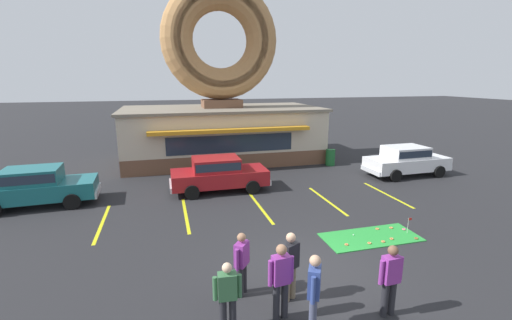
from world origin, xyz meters
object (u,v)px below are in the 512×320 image
pedestrian_clipboard_woman (242,261)px  pedestrian_beanie_man (290,263)px  pedestrian_hooded_kid (314,290)px  pedestrian_blue_sweater_man (228,294)px  pedestrian_leather_jacket_man (281,278)px  putting_flag_pin (409,222)px  trash_bin (330,157)px  golf_ball (353,235)px  car_teal (36,185)px  car_white (406,160)px  pedestrian_crossing_woman (390,277)px  car_red (218,173)px

pedestrian_clipboard_woman → pedestrian_beanie_man: size_ratio=0.94×
pedestrian_hooded_kid → pedestrian_clipboard_woman: bearing=124.5°
pedestrian_blue_sweater_man → pedestrian_beanie_man: pedestrian_beanie_man is taller
pedestrian_blue_sweater_man → pedestrian_leather_jacket_man: 1.19m
putting_flag_pin → trash_bin: (1.85, 9.31, 0.06)m
golf_ball → pedestrian_beanie_man: 4.24m
pedestrian_blue_sweater_man → pedestrian_beanie_man: bearing=22.0°
car_teal → car_white: size_ratio=1.01×
golf_ball → pedestrian_beanie_man: bearing=-141.5°
car_teal → trash_bin: (14.84, 3.03, -0.37)m
trash_bin → car_white: bearing=-46.7°
trash_bin → pedestrian_clipboard_woman: bearing=-125.9°
car_teal → pedestrian_clipboard_woman: (6.80, -8.06, 0.02)m
pedestrian_leather_jacket_man → pedestrian_beanie_man: size_ratio=1.03×
putting_flag_pin → pedestrian_blue_sweater_man: (-6.75, -2.91, 0.42)m
golf_ball → pedestrian_clipboard_woman: size_ratio=0.03×
putting_flag_pin → trash_bin: size_ratio=0.56×
trash_bin → pedestrian_crossing_woman: bearing=-111.9°
pedestrian_hooded_kid → pedestrian_leather_jacket_man: (-0.50, 0.58, 0.01)m
golf_ball → pedestrian_hooded_kid: bearing=-130.4°
pedestrian_blue_sweater_man → pedestrian_leather_jacket_man: pedestrian_leather_jacket_man is taller
putting_flag_pin → pedestrian_beanie_man: (-5.14, -2.26, 0.51)m
car_red → pedestrian_beanie_man: (0.33, -8.51, 0.08)m
putting_flag_pin → car_teal: (-12.99, 6.28, 0.43)m
car_red → trash_bin: car_red is taller
pedestrian_crossing_woman → car_white: bearing=50.2°
pedestrian_leather_jacket_man → pedestrian_crossing_woman: 2.39m
golf_ball → pedestrian_leather_jacket_man: 4.93m
car_red → trash_bin: 7.94m
pedestrian_hooded_kid → pedestrian_beanie_man: (-0.07, 1.15, -0.03)m
pedestrian_clipboard_woman → trash_bin: size_ratio=1.65×
pedestrian_blue_sweater_man → pedestrian_hooded_kid: pedestrian_hooded_kid is taller
golf_ball → pedestrian_clipboard_woman: bearing=-154.0°
car_white → pedestrian_hooded_kid: bearing=-135.5°
pedestrian_hooded_kid → car_red: bearing=92.4°
golf_ball → trash_bin: 9.75m
pedestrian_blue_sweater_man → pedestrian_hooded_kid: (1.68, -0.50, 0.12)m
pedestrian_blue_sweater_man → car_red: bearing=82.1°
car_white → pedestrian_blue_sweater_man: 14.69m
putting_flag_pin → pedestrian_leather_jacket_man: (-5.57, -2.83, 0.54)m
golf_ball → pedestrian_hooded_kid: (-3.17, -3.73, 0.92)m
putting_flag_pin → car_teal: size_ratio=0.12×
golf_ball → pedestrian_hooded_kid: 4.98m
car_white → pedestrian_clipboard_woman: bearing=-143.8°
car_teal → pedestrian_crossing_woman: 13.71m
pedestrian_beanie_man → golf_ball: bearing=38.5°
car_white → car_red: size_ratio=1.01×
pedestrian_beanie_man → pedestrian_blue_sweater_man: bearing=-158.0°
pedestrian_beanie_man → trash_bin: size_ratio=1.75×
pedestrian_hooded_kid → pedestrian_beanie_man: 1.15m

